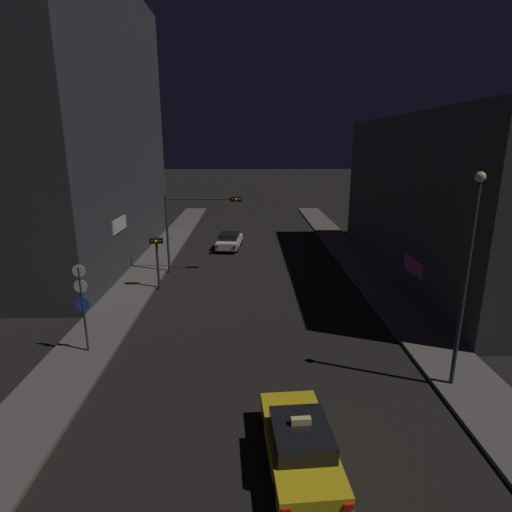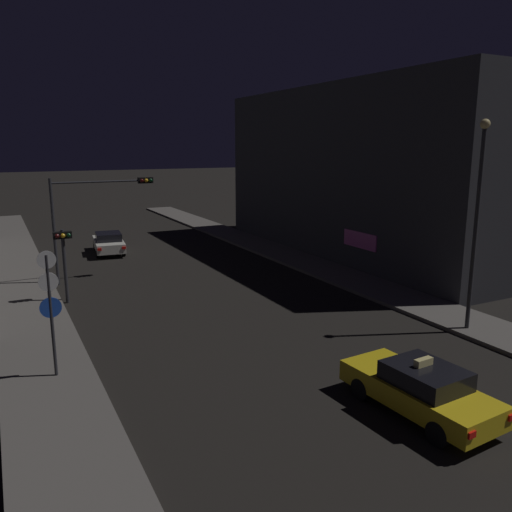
# 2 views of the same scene
# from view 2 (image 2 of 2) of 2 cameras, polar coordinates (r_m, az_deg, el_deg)

# --- Properties ---
(sidewalk_left) EXTENTS (2.78, 56.87, 0.16)m
(sidewalk_left) POSITION_cam_2_polar(r_m,az_deg,el_deg) (29.67, -24.37, -2.72)
(sidewalk_left) COLOR #5B5651
(sidewalk_left) RESTS_ON ground_plane
(sidewalk_right) EXTENTS (2.78, 56.87, 0.16)m
(sidewalk_right) POSITION_cam_2_polar(r_m,az_deg,el_deg) (34.07, 3.04, 0.19)
(sidewalk_right) COLOR #5B5651
(sidewalk_right) RESTS_ON ground_plane
(building_facade_right) EXTENTS (7.63, 23.75, 10.79)m
(building_facade_right) POSITION_cam_2_polar(r_m,az_deg,el_deg) (35.12, 11.75, 9.07)
(building_facade_right) COLOR #333338
(building_facade_right) RESTS_ON ground_plane
(taxi) EXTENTS (2.11, 4.56, 1.62)m
(taxi) POSITION_cam_2_polar(r_m,az_deg,el_deg) (15.01, 17.69, -13.80)
(taxi) COLOR yellow
(taxi) RESTS_ON ground_plane
(far_car) EXTENTS (2.27, 4.62, 1.42)m
(far_car) POSITION_cam_2_polar(r_m,az_deg,el_deg) (36.01, -16.00, 1.44)
(far_car) COLOR silver
(far_car) RESTS_ON ground_plane
(traffic_light_overhead) EXTENTS (5.34, 0.42, 5.53)m
(traffic_light_overhead) POSITION_cam_2_polar(r_m,az_deg,el_deg) (28.40, -17.53, 5.31)
(traffic_light_overhead) COLOR #2D2D33
(traffic_light_overhead) RESTS_ON ground_plane
(traffic_light_left_kerb) EXTENTS (0.80, 0.42, 3.44)m
(traffic_light_left_kerb) POSITION_cam_2_polar(r_m,az_deg,el_deg) (24.89, -20.51, 0.58)
(traffic_light_left_kerb) COLOR #2D2D33
(traffic_light_left_kerb) RESTS_ON ground_plane
(sign_pole_left) EXTENTS (0.64, 0.10, 3.95)m
(sign_pole_left) POSITION_cam_2_polar(r_m,az_deg,el_deg) (16.77, -21.81, -4.84)
(sign_pole_left) COLOR #2D2D33
(sign_pole_left) RESTS_ON sidewalk_left
(street_lamp_near_block) EXTENTS (0.36, 0.36, 7.92)m
(street_lamp_near_block) POSITION_cam_2_polar(r_m,az_deg,el_deg) (20.95, 23.27, 4.50)
(street_lamp_near_block) COLOR #2D2D33
(street_lamp_near_block) RESTS_ON sidewalk_right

